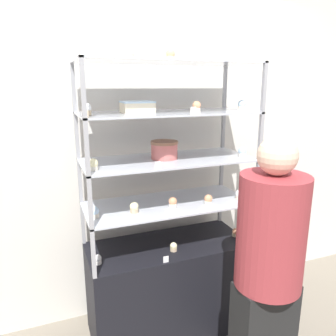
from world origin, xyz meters
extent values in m
plane|color=gray|center=(0.00, 0.00, 0.00)|extent=(20.00, 20.00, 0.00)
cube|color=silver|center=(0.00, 0.40, 1.30)|extent=(8.00, 0.05, 2.60)
cube|color=black|center=(0.00, 0.00, 0.35)|extent=(1.16, 0.51, 0.71)
cube|color=#99999E|center=(-0.57, 0.24, 0.87)|extent=(0.02, 0.02, 0.32)
cube|color=#99999E|center=(0.57, 0.24, 0.87)|extent=(0.02, 0.02, 0.32)
cube|color=#99999E|center=(-0.57, -0.24, 0.87)|extent=(0.02, 0.02, 0.32)
cube|color=#99999E|center=(0.57, -0.24, 0.87)|extent=(0.02, 0.02, 0.32)
cube|color=#B7BCC6|center=(0.00, 0.00, 1.02)|extent=(1.16, 0.51, 0.01)
cube|color=#99999E|center=(-0.57, 0.24, 1.18)|extent=(0.02, 0.02, 0.32)
cube|color=#99999E|center=(0.57, 0.24, 1.18)|extent=(0.02, 0.02, 0.32)
cube|color=#99999E|center=(-0.57, -0.24, 1.18)|extent=(0.02, 0.02, 0.32)
cube|color=#99999E|center=(0.57, -0.24, 1.18)|extent=(0.02, 0.02, 0.32)
cube|color=#B7BCC6|center=(0.00, 0.00, 1.34)|extent=(1.16, 0.51, 0.01)
cube|color=#99999E|center=(-0.57, 0.24, 1.50)|extent=(0.02, 0.02, 0.32)
cube|color=#99999E|center=(0.57, 0.24, 1.50)|extent=(0.02, 0.02, 0.32)
cube|color=#99999E|center=(-0.57, -0.24, 1.50)|extent=(0.02, 0.02, 0.32)
cube|color=#99999E|center=(0.57, -0.24, 1.50)|extent=(0.02, 0.02, 0.32)
cube|color=#B7BCC6|center=(0.00, 0.00, 1.66)|extent=(1.16, 0.51, 0.01)
cube|color=#99999E|center=(-0.57, 0.24, 1.82)|extent=(0.02, 0.02, 0.32)
cube|color=#99999E|center=(0.57, 0.24, 1.82)|extent=(0.02, 0.02, 0.32)
cube|color=#99999E|center=(-0.57, -0.24, 1.82)|extent=(0.02, 0.02, 0.32)
cube|color=#99999E|center=(0.57, -0.24, 1.82)|extent=(0.02, 0.02, 0.32)
cube|color=#B7BCC6|center=(0.00, 0.00, 1.97)|extent=(1.16, 0.51, 0.01)
cylinder|color=#C66660|center=(-0.02, 0.02, 1.40)|extent=(0.18, 0.18, 0.10)
cylinder|color=#8C5B42|center=(-0.02, 0.02, 1.46)|extent=(0.19, 0.19, 0.02)
cube|color=beige|center=(-0.20, 0.02, 1.69)|extent=(0.20, 0.16, 0.06)
cube|color=silver|center=(-0.20, 0.02, 1.73)|extent=(0.20, 0.16, 0.01)
cylinder|color=white|center=(-0.52, -0.09, 0.72)|extent=(0.05, 0.05, 0.02)
sphere|color=white|center=(-0.52, -0.09, 0.74)|extent=(0.05, 0.05, 0.05)
cylinder|color=#CCB28C|center=(0.00, -0.11, 0.72)|extent=(0.05, 0.05, 0.02)
sphere|color=#F4EAB2|center=(0.00, -0.11, 0.74)|extent=(0.05, 0.05, 0.05)
cylinder|color=#CCB28C|center=(0.53, -0.06, 0.72)|extent=(0.05, 0.05, 0.02)
sphere|color=#E5996B|center=(0.53, -0.06, 0.74)|extent=(0.05, 0.05, 0.05)
cube|color=white|center=(-0.11, -0.23, 0.73)|extent=(0.04, 0.00, 0.04)
cylinder|color=beige|center=(-0.52, -0.07, 1.04)|extent=(0.05, 0.05, 0.03)
sphere|color=silver|center=(-0.52, -0.07, 1.07)|extent=(0.06, 0.06, 0.06)
cylinder|color=#CCB28C|center=(-0.27, -0.09, 1.04)|extent=(0.05, 0.05, 0.03)
sphere|color=#F4EAB2|center=(-0.27, -0.09, 1.07)|extent=(0.06, 0.06, 0.06)
cylinder|color=white|center=(0.00, -0.09, 1.04)|extent=(0.05, 0.05, 0.03)
sphere|color=#E5996B|center=(0.00, -0.09, 1.07)|extent=(0.06, 0.06, 0.06)
cylinder|color=white|center=(0.25, -0.13, 1.04)|extent=(0.05, 0.05, 0.03)
sphere|color=#E5996B|center=(0.25, -0.13, 1.07)|extent=(0.06, 0.06, 0.06)
cylinder|color=beige|center=(0.51, -0.11, 1.04)|extent=(0.05, 0.05, 0.03)
sphere|color=white|center=(0.51, -0.11, 1.07)|extent=(0.06, 0.06, 0.06)
cube|color=white|center=(-0.09, -0.23, 1.05)|extent=(0.04, 0.00, 0.04)
cylinder|color=beige|center=(-0.52, -0.13, 1.36)|extent=(0.06, 0.06, 0.03)
sphere|color=#F4EAB2|center=(-0.52, -0.13, 1.39)|extent=(0.06, 0.06, 0.06)
cylinder|color=white|center=(0.51, -0.12, 1.36)|extent=(0.06, 0.06, 0.03)
sphere|color=silver|center=(0.51, -0.12, 1.39)|extent=(0.06, 0.06, 0.06)
cube|color=white|center=(-0.16, -0.23, 1.37)|extent=(0.04, 0.00, 0.04)
cylinder|color=#CCB28C|center=(-0.54, -0.08, 1.68)|extent=(0.05, 0.05, 0.03)
sphere|color=white|center=(-0.54, -0.08, 1.71)|extent=(0.06, 0.06, 0.06)
cylinder|color=beige|center=(0.16, -0.10, 1.68)|extent=(0.05, 0.05, 0.03)
sphere|color=#E5996B|center=(0.16, -0.10, 1.71)|extent=(0.06, 0.06, 0.06)
cylinder|color=beige|center=(0.52, -0.07, 1.68)|extent=(0.05, 0.05, 0.03)
sphere|color=silver|center=(0.52, -0.07, 1.71)|extent=(0.06, 0.06, 0.06)
cube|color=white|center=(0.07, -0.23, 1.68)|extent=(0.04, 0.00, 0.04)
cylinder|color=beige|center=(-0.53, -0.09, 1.99)|extent=(0.05, 0.05, 0.03)
sphere|color=silver|center=(-0.53, -0.09, 2.02)|extent=(0.06, 0.06, 0.06)
cylinder|color=#CCB28C|center=(-0.27, -0.08, 1.99)|extent=(0.05, 0.05, 0.03)
sphere|color=silver|center=(-0.27, -0.08, 2.02)|extent=(0.06, 0.06, 0.06)
cylinder|color=#CCB28C|center=(0.00, -0.04, 1.99)|extent=(0.05, 0.05, 0.03)
sphere|color=#E5996B|center=(0.00, -0.04, 2.02)|extent=(0.06, 0.06, 0.06)
cylinder|color=beige|center=(0.27, -0.07, 1.99)|extent=(0.05, 0.05, 0.03)
sphere|color=silver|center=(0.27, -0.07, 2.02)|extent=(0.06, 0.06, 0.06)
cylinder|color=#CCB28C|center=(0.53, -0.07, 1.99)|extent=(0.05, 0.05, 0.03)
sphere|color=silver|center=(0.53, -0.07, 2.02)|extent=(0.06, 0.06, 0.06)
cube|color=white|center=(0.05, -0.23, 2.00)|extent=(0.04, 0.00, 0.04)
torus|color=#EFB2BC|center=(0.35, 0.06, 2.00)|extent=(0.15, 0.15, 0.04)
cylinder|color=#993338|center=(0.32, -0.71, 1.06)|extent=(0.37, 0.37, 0.64)
sphere|color=beige|center=(0.32, -0.71, 1.48)|extent=(0.21, 0.21, 0.21)
camera|label=1|loc=(-0.79, -2.03, 1.83)|focal=35.00mm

